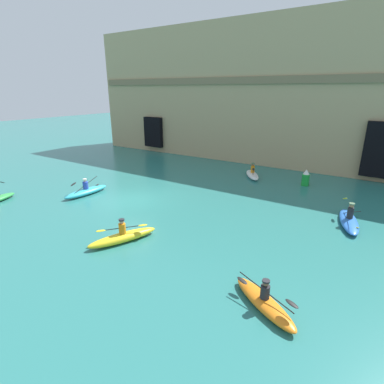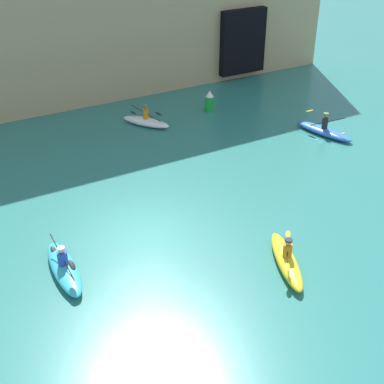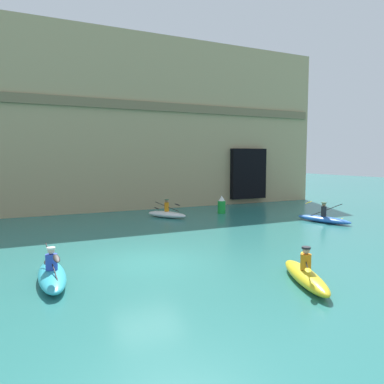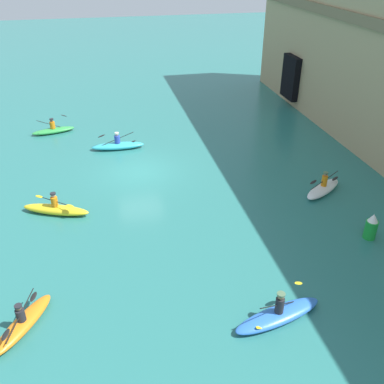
{
  "view_description": "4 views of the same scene",
  "coord_description": "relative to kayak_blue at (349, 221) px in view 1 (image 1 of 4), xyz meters",
  "views": [
    {
      "loc": [
        12.99,
        -12.98,
        6.7
      ],
      "look_at": [
        3.76,
        1.17,
        0.9
      ],
      "focal_mm": 28.0,
      "sensor_mm": 36.0,
      "label": 1
    },
    {
      "loc": [
        -6.52,
        -15.56,
        11.82
      ],
      "look_at": [
        2.26,
        0.12,
        1.06
      ],
      "focal_mm": 50.0,
      "sensor_mm": 36.0,
      "label": 2
    },
    {
      "loc": [
        -4.31,
        -12.74,
        3.8
      ],
      "look_at": [
        2.25,
        0.9,
        2.4
      ],
      "focal_mm": 35.0,
      "sensor_mm": 36.0,
      "label": 3
    },
    {
      "loc": [
        21.68,
        -1.67,
        11.18
      ],
      "look_at": [
        4.95,
        2.0,
        1.21
      ],
      "focal_mm": 40.0,
      "sensor_mm": 36.0,
      "label": 4
    }
  ],
  "objects": [
    {
      "name": "ground_plane",
      "position": [
        -12.06,
        -3.47,
        -0.22
      ],
      "size": [
        120.0,
        120.0,
        0.0
      ],
      "primitive_type": "plane",
      "color": "#28706B"
    },
    {
      "name": "kayak_yellow",
      "position": [
        -8.53,
        -7.79,
        0.03
      ],
      "size": [
        1.86,
        3.29,
        1.14
      ],
      "rotation": [
        0.0,
        0.0,
        1.18
      ],
      "color": "yellow",
      "rests_on": "ground"
    },
    {
      "name": "cliff_bluff",
      "position": [
        -10.27,
        12.2,
        6.06
      ],
      "size": [
        35.58,
        5.53,
        12.62
      ],
      "color": "tan",
      "rests_on": "ground"
    },
    {
      "name": "kayak_orange",
      "position": [
        -1.48,
        -8.49,
        -0.0
      ],
      "size": [
        2.81,
        2.11,
        1.03
      ],
      "rotation": [
        0.0,
        0.0,
        5.73
      ],
      "color": "orange",
      "rests_on": "ground"
    },
    {
      "name": "kayak_white",
      "position": [
        -7.65,
        5.6,
        0.02
      ],
      "size": [
        2.22,
        2.78,
        1.18
      ],
      "rotation": [
        0.0,
        0.0,
        5.3
      ],
      "color": "white",
      "rests_on": "ground"
    },
    {
      "name": "kayak_cyan",
      "position": [
        -15.41,
        -4.4,
        0.02
      ],
      "size": [
        0.94,
        3.27,
        1.1
      ],
      "rotation": [
        0.0,
        0.0,
        4.67
      ],
      "color": "#33B2C6",
      "rests_on": "ground"
    },
    {
      "name": "kayak_blue",
      "position": [
        0.0,
        0.0,
        0.0
      ],
      "size": [
        1.63,
        3.5,
        1.23
      ],
      "rotation": [
        0.0,
        0.0,
        4.96
      ],
      "color": "blue",
      "rests_on": "ground"
    },
    {
      "name": "marker_buoy",
      "position": [
        -3.58,
        5.72,
        0.35
      ],
      "size": [
        0.53,
        0.53,
        1.22
      ],
      "color": "green",
      "rests_on": "ground"
    }
  ]
}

